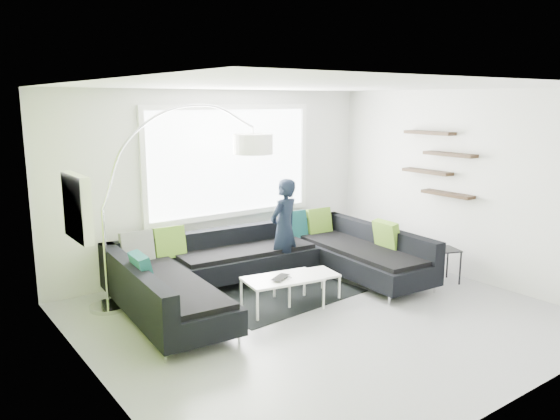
# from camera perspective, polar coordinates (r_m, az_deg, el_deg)

# --- Properties ---
(ground) EXTENTS (5.50, 5.50, 0.00)m
(ground) POSITION_cam_1_polar(r_m,az_deg,el_deg) (6.94, 4.35, -11.00)
(ground) COLOR #929298
(ground) RESTS_ON ground
(room_shell) EXTENTS (5.54, 5.04, 2.82)m
(room_shell) POSITION_cam_1_polar(r_m,az_deg,el_deg) (6.65, 3.68, 4.20)
(room_shell) COLOR silver
(room_shell) RESTS_ON ground
(sectional_sofa) EXTENTS (4.20, 2.78, 0.87)m
(sectional_sofa) POSITION_cam_1_polar(r_m,az_deg,el_deg) (7.51, -0.82, -6.10)
(sectional_sofa) COLOR black
(sectional_sofa) RESTS_ON ground
(rug) EXTENTS (2.19, 1.67, 0.01)m
(rug) POSITION_cam_1_polar(r_m,az_deg,el_deg) (7.67, -0.28, -8.69)
(rug) COLOR black
(rug) RESTS_ON ground
(coffee_table) EXTENTS (1.36, 0.93, 0.41)m
(coffee_table) POSITION_cam_1_polar(r_m,az_deg,el_deg) (7.26, 1.58, -8.19)
(coffee_table) COLOR white
(coffee_table) RESTS_ON ground
(arc_lamp) EXTENTS (2.56, 1.32, 2.60)m
(arc_lamp) POSITION_cam_1_polar(r_m,az_deg,el_deg) (7.12, -18.09, -0.01)
(arc_lamp) COLOR silver
(arc_lamp) RESTS_ON ground
(side_table) EXTENTS (0.47, 0.47, 0.51)m
(side_table) POSITION_cam_1_polar(r_m,az_deg,el_deg) (8.41, 16.74, -5.58)
(side_table) COLOR black
(side_table) RESTS_ON ground
(person) EXTENTS (0.75, 0.67, 1.51)m
(person) POSITION_cam_1_polar(r_m,az_deg,el_deg) (8.14, 0.43, -1.99)
(person) COLOR black
(person) RESTS_ON ground
(laptop) EXTENTS (0.50, 0.48, 0.03)m
(laptop) POSITION_cam_1_polar(r_m,az_deg,el_deg) (6.96, 0.39, -7.16)
(laptop) COLOR black
(laptop) RESTS_ON coffee_table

